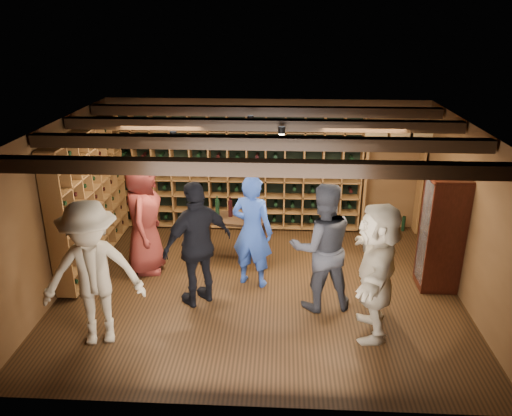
# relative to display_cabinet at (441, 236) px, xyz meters

# --- Properties ---
(ground) EXTENTS (6.00, 6.00, 0.00)m
(ground) POSITION_rel_display_cabinet_xyz_m (-2.71, -0.20, -0.86)
(ground) COLOR #321D0D
(ground) RESTS_ON ground
(room_shell) EXTENTS (6.00, 6.00, 6.00)m
(room_shell) POSITION_rel_display_cabinet_xyz_m (-2.71, -0.15, 1.56)
(room_shell) COLOR brown
(room_shell) RESTS_ON ground
(wine_rack_back) EXTENTS (4.65, 0.30, 2.20)m
(wine_rack_back) POSITION_rel_display_cabinet_xyz_m (-3.24, 2.13, 0.29)
(wine_rack_back) COLOR brown
(wine_rack_back) RESTS_ON ground
(wine_rack_left) EXTENTS (0.30, 2.65, 2.20)m
(wine_rack_left) POSITION_rel_display_cabinet_xyz_m (-5.54, 0.62, 0.29)
(wine_rack_left) COLOR brown
(wine_rack_left) RESTS_ON ground
(crate_shelf) EXTENTS (1.20, 0.32, 2.07)m
(crate_shelf) POSITION_rel_display_cabinet_xyz_m (-0.31, 2.12, 0.71)
(crate_shelf) COLOR brown
(crate_shelf) RESTS_ON ground
(display_cabinet) EXTENTS (0.55, 0.50, 1.75)m
(display_cabinet) POSITION_rel_display_cabinet_xyz_m (0.00, 0.00, 0.00)
(display_cabinet) COLOR #37120B
(display_cabinet) RESTS_ON ground
(man_blue_shirt) EXTENTS (0.75, 0.61, 1.78)m
(man_blue_shirt) POSITION_rel_display_cabinet_xyz_m (-2.83, -0.05, 0.03)
(man_blue_shirt) COLOR navy
(man_blue_shirt) RESTS_ON ground
(man_grey_suit) EXTENTS (1.02, 0.86, 1.87)m
(man_grey_suit) POSITION_rel_display_cabinet_xyz_m (-1.83, -0.64, 0.08)
(man_grey_suit) COLOR black
(man_grey_suit) RESTS_ON ground
(guest_red_floral) EXTENTS (0.67, 0.97, 1.90)m
(guest_red_floral) POSITION_rel_display_cabinet_xyz_m (-4.59, 0.31, 0.09)
(guest_red_floral) COLOR maroon
(guest_red_floral) RESTS_ON ground
(guest_woman_black) EXTENTS (1.12, 1.05, 1.86)m
(guest_woman_black) POSITION_rel_display_cabinet_xyz_m (-3.57, -0.62, 0.07)
(guest_woman_black) COLOR black
(guest_woman_black) RESTS_ON ground
(guest_khaki) EXTENTS (1.37, 0.98, 1.92)m
(guest_khaki) POSITION_rel_display_cabinet_xyz_m (-4.71, -1.61, 0.10)
(guest_khaki) COLOR gray
(guest_khaki) RESTS_ON ground
(guest_beige) EXTENTS (0.75, 1.75, 1.83)m
(guest_beige) POSITION_rel_display_cabinet_xyz_m (-1.18, -1.25, 0.06)
(guest_beige) COLOR tan
(guest_beige) RESTS_ON ground
(tasting_table) EXTENTS (1.15, 0.71, 1.09)m
(tasting_table) POSITION_rel_display_cabinet_xyz_m (-3.21, 0.66, -0.13)
(tasting_table) COLOR black
(tasting_table) RESTS_ON ground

